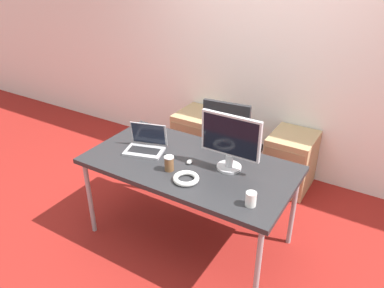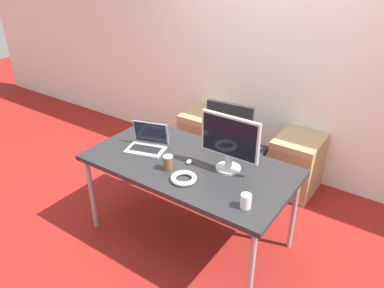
{
  "view_description": "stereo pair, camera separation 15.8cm",
  "coord_description": "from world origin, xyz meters",
  "px_view_note": "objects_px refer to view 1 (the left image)",
  "views": [
    {
      "loc": [
        1.36,
        -2.19,
        2.3
      ],
      "look_at": [
        0.0,
        0.04,
        0.91
      ],
      "focal_mm": 35.0,
      "sensor_mm": 36.0,
      "label": 1
    },
    {
      "loc": [
        1.49,
        -2.11,
        2.3
      ],
      "look_at": [
        0.0,
        0.04,
        0.91
      ],
      "focal_mm": 35.0,
      "sensor_mm": 36.0,
      "label": 2
    }
  ],
  "objects_px": {
    "cabinet_left": "(198,136)",
    "mouse": "(190,162)",
    "coffee_cup_brown": "(169,163)",
    "cable_coil": "(186,178)",
    "office_chair": "(231,159)",
    "cabinet_right": "(290,161)",
    "monitor": "(230,141)",
    "coffee_cup_white": "(251,199)",
    "laptop_center": "(146,145)"
  },
  "relations": [
    {
      "from": "cabinet_left",
      "to": "mouse",
      "type": "bearing_deg",
      "value": -62.26
    },
    {
      "from": "mouse",
      "to": "coffee_cup_brown",
      "type": "xyz_separation_m",
      "value": [
        -0.08,
        -0.17,
        0.04
      ]
    },
    {
      "from": "coffee_cup_brown",
      "to": "cable_coil",
      "type": "relative_size",
      "value": 0.61
    },
    {
      "from": "office_chair",
      "to": "mouse",
      "type": "distance_m",
      "value": 0.88
    },
    {
      "from": "cabinet_right",
      "to": "monitor",
      "type": "xyz_separation_m",
      "value": [
        -0.18,
        -1.15,
        0.7
      ]
    },
    {
      "from": "mouse",
      "to": "coffee_cup_white",
      "type": "xyz_separation_m",
      "value": [
        0.63,
        -0.25,
        0.03
      ]
    },
    {
      "from": "mouse",
      "to": "cabinet_left",
      "type": "bearing_deg",
      "value": 117.74
    },
    {
      "from": "cabinet_right",
      "to": "coffee_cup_white",
      "type": "xyz_separation_m",
      "value": [
        0.16,
        -1.5,
        0.51
      ]
    },
    {
      "from": "monitor",
      "to": "coffee_cup_white",
      "type": "distance_m",
      "value": 0.52
    },
    {
      "from": "monitor",
      "to": "cable_coil",
      "type": "relative_size",
      "value": 2.45
    },
    {
      "from": "cabinet_left",
      "to": "monitor",
      "type": "xyz_separation_m",
      "value": [
        0.96,
        -1.15,
        0.7
      ]
    },
    {
      "from": "coffee_cup_white",
      "to": "cabinet_right",
      "type": "bearing_deg",
      "value": 96.0
    },
    {
      "from": "coffee_cup_brown",
      "to": "cabinet_left",
      "type": "bearing_deg",
      "value": 112.11
    },
    {
      "from": "coffee_cup_white",
      "to": "monitor",
      "type": "bearing_deg",
      "value": 133.63
    },
    {
      "from": "laptop_center",
      "to": "cable_coil",
      "type": "xyz_separation_m",
      "value": [
        0.54,
        -0.22,
        -0.03
      ]
    },
    {
      "from": "mouse",
      "to": "coffee_cup_brown",
      "type": "relative_size",
      "value": 0.52
    },
    {
      "from": "cabinet_right",
      "to": "coffee_cup_brown",
      "type": "xyz_separation_m",
      "value": [
        -0.56,
        -1.41,
        0.52
      ]
    },
    {
      "from": "laptop_center",
      "to": "cable_coil",
      "type": "height_order",
      "value": "laptop_center"
    },
    {
      "from": "office_chair",
      "to": "cable_coil",
      "type": "height_order",
      "value": "office_chair"
    },
    {
      "from": "mouse",
      "to": "cable_coil",
      "type": "xyz_separation_m",
      "value": [
        0.11,
        -0.22,
        0.0
      ]
    },
    {
      "from": "laptop_center",
      "to": "coffee_cup_white",
      "type": "distance_m",
      "value": 1.1
    },
    {
      "from": "coffee_cup_brown",
      "to": "mouse",
      "type": "bearing_deg",
      "value": 63.91
    },
    {
      "from": "cabinet_right",
      "to": "cable_coil",
      "type": "relative_size",
      "value": 3.08
    },
    {
      "from": "cabinet_right",
      "to": "laptop_center",
      "type": "bearing_deg",
      "value": -126.04
    },
    {
      "from": "mouse",
      "to": "cable_coil",
      "type": "height_order",
      "value": "cable_coil"
    },
    {
      "from": "coffee_cup_brown",
      "to": "monitor",
      "type": "bearing_deg",
      "value": 34.79
    },
    {
      "from": "cabinet_right",
      "to": "laptop_center",
      "type": "height_order",
      "value": "laptop_center"
    },
    {
      "from": "monitor",
      "to": "cable_coil",
      "type": "distance_m",
      "value": 0.44
    },
    {
      "from": "cabinet_left",
      "to": "monitor",
      "type": "relative_size",
      "value": 1.25
    },
    {
      "from": "office_chair",
      "to": "coffee_cup_brown",
      "type": "relative_size",
      "value": 9.09
    },
    {
      "from": "office_chair",
      "to": "cabinet_right",
      "type": "relative_size",
      "value": 1.79
    },
    {
      "from": "cabinet_left",
      "to": "monitor",
      "type": "bearing_deg",
      "value": -50.18
    },
    {
      "from": "coffee_cup_white",
      "to": "cable_coil",
      "type": "relative_size",
      "value": 0.52
    },
    {
      "from": "office_chair",
      "to": "monitor",
      "type": "bearing_deg",
      "value": -66.25
    },
    {
      "from": "cabinet_left",
      "to": "laptop_center",
      "type": "distance_m",
      "value": 1.37
    },
    {
      "from": "cabinet_left",
      "to": "mouse",
      "type": "distance_m",
      "value": 1.49
    },
    {
      "from": "coffee_cup_white",
      "to": "coffee_cup_brown",
      "type": "height_order",
      "value": "coffee_cup_brown"
    },
    {
      "from": "monitor",
      "to": "coffee_cup_white",
      "type": "relative_size",
      "value": 4.77
    },
    {
      "from": "coffee_cup_brown",
      "to": "coffee_cup_white",
      "type": "bearing_deg",
      "value": -6.73
    },
    {
      "from": "monitor",
      "to": "mouse",
      "type": "relative_size",
      "value": 7.79
    },
    {
      "from": "cabinet_right",
      "to": "cable_coil",
      "type": "bearing_deg",
      "value": -104.15
    },
    {
      "from": "cabinet_left",
      "to": "coffee_cup_white",
      "type": "relative_size",
      "value": 5.98
    },
    {
      "from": "monitor",
      "to": "cabinet_left",
      "type": "bearing_deg",
      "value": 129.82
    },
    {
      "from": "laptop_center",
      "to": "monitor",
      "type": "height_order",
      "value": "monitor"
    },
    {
      "from": "office_chair",
      "to": "mouse",
      "type": "xyz_separation_m",
      "value": [
        0.01,
        -0.8,
        0.37
      ]
    },
    {
      "from": "office_chair",
      "to": "coffee_cup_white",
      "type": "distance_m",
      "value": 1.29
    },
    {
      "from": "monitor",
      "to": "cable_coil",
      "type": "bearing_deg",
      "value": -121.02
    },
    {
      "from": "cabinet_left",
      "to": "coffee_cup_brown",
      "type": "height_order",
      "value": "coffee_cup_brown"
    },
    {
      "from": "laptop_center",
      "to": "coffee_cup_white",
      "type": "xyz_separation_m",
      "value": [
        1.07,
        -0.25,
        0.0
      ]
    },
    {
      "from": "coffee_cup_brown",
      "to": "office_chair",
      "type": "bearing_deg",
      "value": 85.51
    }
  ]
}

